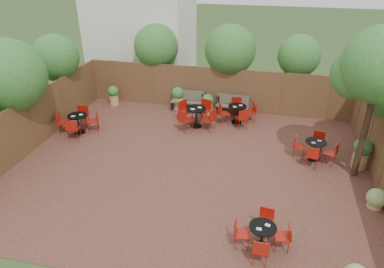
# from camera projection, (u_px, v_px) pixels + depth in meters

# --- Properties ---
(ground) EXTENTS (80.00, 80.00, 0.00)m
(ground) POSITION_uv_depth(u_px,v_px,m) (191.00, 166.00, 12.16)
(ground) COLOR #354F23
(ground) RESTS_ON ground
(courtyard_paving) EXTENTS (12.00, 10.00, 0.02)m
(courtyard_paving) POSITION_uv_depth(u_px,v_px,m) (191.00, 166.00, 12.16)
(courtyard_paving) COLOR #3E1F19
(courtyard_paving) RESTS_ON ground
(fence_back) EXTENTS (12.00, 0.08, 2.00)m
(fence_back) POSITION_uv_depth(u_px,v_px,m) (216.00, 89.00, 16.00)
(fence_back) COLOR brown
(fence_back) RESTS_ON ground
(fence_left) EXTENTS (0.08, 10.00, 2.00)m
(fence_left) POSITION_uv_depth(u_px,v_px,m) (32.00, 123.00, 12.88)
(fence_left) COLOR brown
(fence_left) RESTS_ON ground
(neighbour_building) EXTENTS (5.00, 4.00, 8.00)m
(neighbour_building) POSITION_uv_depth(u_px,v_px,m) (141.00, 7.00, 18.07)
(neighbour_building) COLOR silver
(neighbour_building) RESTS_ON ground
(overhang_foliage) EXTENTS (15.64, 10.24, 2.60)m
(overhang_foliage) POSITION_uv_depth(u_px,v_px,m) (165.00, 67.00, 13.35)
(overhang_foliage) COLOR #2B6821
(overhang_foliage) RESTS_ON ground
(courtyard_tree) EXTENTS (2.51, 2.41, 4.88)m
(courtyard_tree) POSITION_uv_depth(u_px,v_px,m) (380.00, 71.00, 9.99)
(courtyard_tree) COLOR black
(courtyard_tree) RESTS_ON courtyard_paving
(park_bench_left) EXTENTS (1.50, 0.50, 0.92)m
(park_bench_left) POSITION_uv_depth(u_px,v_px,m) (187.00, 100.00, 16.16)
(park_bench_left) COLOR brown
(park_bench_left) RESTS_ON courtyard_paving
(park_bench_right) EXTENTS (1.47, 0.57, 0.89)m
(park_bench_right) POSITION_uv_depth(u_px,v_px,m) (232.00, 105.00, 15.75)
(park_bench_right) COLOR brown
(park_bench_right) RESTS_ON courtyard_paving
(bistro_tables) EXTENTS (10.73, 8.54, 0.96)m
(bistro_tables) POSITION_uv_depth(u_px,v_px,m) (203.00, 132.00, 13.40)
(bistro_tables) COLOR black
(bistro_tables) RESTS_ON courtyard_paving
(planters) EXTENTS (10.99, 4.08, 1.10)m
(planters) POSITION_uv_depth(u_px,v_px,m) (216.00, 112.00, 14.82)
(planters) COLOR tan
(planters) RESTS_ON courtyard_paving
(low_shrubs) EXTENTS (3.03, 4.32, 0.71)m
(low_shrubs) POSITION_uv_depth(u_px,v_px,m) (338.00, 256.00, 8.18)
(low_shrubs) COLOR tan
(low_shrubs) RESTS_ON courtyard_paving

